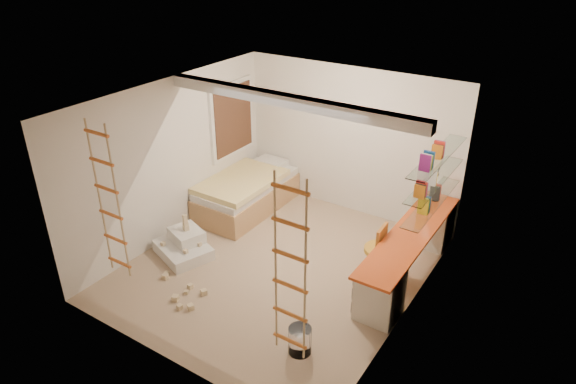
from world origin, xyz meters
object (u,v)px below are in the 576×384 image
Objects in this scene: play_platform at (184,246)px; swivel_chair at (379,261)px; desk at (409,252)px; bed at (247,193)px.

swivel_chair is at bearing 20.05° from play_platform.
play_platform is at bearing -159.95° from swivel_chair.
desk is at bearing 23.24° from play_platform.
play_platform is at bearing -156.76° from desk.
bed is at bearing 173.51° from desk.
play_platform is (-3.14, -1.35, -0.26)m from desk.
desk is 2.73× the size of play_platform.
bed is at bearing 166.68° from swivel_chair.
bed is 1.72m from play_platform.
swivel_chair reaches higher than play_platform.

